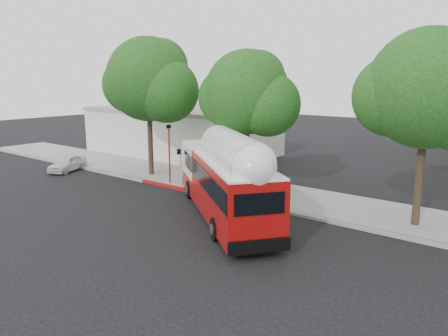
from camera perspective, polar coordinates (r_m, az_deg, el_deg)
The scene contains 11 objects.
ground at distance 21.95m, azimuth -4.23°, elevation -6.79°, with size 120.00×120.00×0.00m, color black.
sidewalk at distance 26.85m, azimuth 5.22°, elevation -3.17°, with size 60.00×5.00×0.15m, color gray.
curb_strip at distance 24.79m, azimuth 1.91°, elevation -4.39°, with size 60.00×0.30×0.15m, color gray.
red_curb_segment at distance 26.62m, azimuth -3.29°, elevation -3.26°, with size 10.00×0.32×0.16m, color maroon.
street_tree_left at distance 30.79m, azimuth -9.17°, elevation 10.93°, with size 6.67×5.80×9.74m.
street_tree_mid at distance 25.94m, azimuth 3.81°, elevation 9.38°, with size 5.75×5.00×8.62m.
street_tree_right at distance 21.64m, azimuth 26.16°, elevation 8.69°, with size 6.21×5.40×9.18m.
low_commercial_bldg at distance 40.89m, azimuth -5.42°, elevation 4.93°, with size 16.20×10.20×4.25m.
transit_bus at distance 21.94m, azimuth 0.01°, elevation -2.12°, with size 11.05×9.23×3.65m.
parked_car at distance 35.05m, azimuth -19.78°, elevation 0.59°, with size 3.53×1.42×1.20m, color silver.
signal_pole at distance 28.63m, azimuth -7.16°, elevation 1.77°, with size 0.11×0.38×3.99m.
Camera 1 is at (14.17, -15.24, 6.96)m, focal length 35.00 mm.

